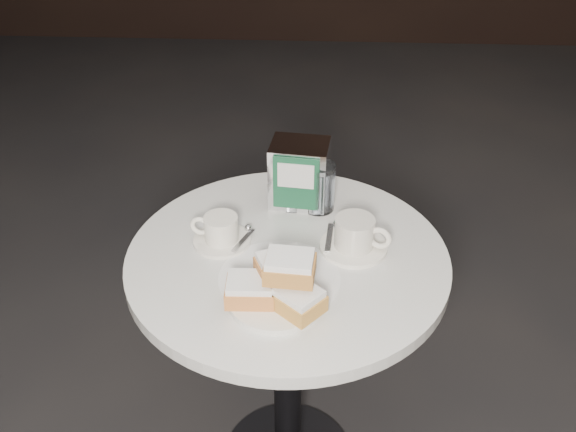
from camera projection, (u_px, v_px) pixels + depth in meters
The scene contains 8 objects.
cafe_table at pixel (288, 320), 1.50m from camera, with size 0.70×0.70×0.74m.
sugar_spill at pixel (279, 277), 1.32m from camera, with size 0.25×0.25×0.00m, color white.
beignet_plate at pixel (279, 286), 1.23m from camera, with size 0.23×0.23×0.12m.
coffee_cup_left at pixel (221, 231), 1.41m from camera, with size 0.14×0.14×0.07m.
coffee_cup_right at pixel (355, 236), 1.39m from camera, with size 0.19×0.19×0.08m.
water_glass_left at pixel (294, 184), 1.52m from camera, with size 0.08×0.08×0.12m.
water_glass_right at pixel (319, 188), 1.50m from camera, with size 0.09×0.09×0.12m.
napkin_dispenser at pixel (299, 173), 1.52m from camera, with size 0.15×0.13×0.16m.
Camera 1 is at (0.06, -1.10, 1.60)m, focal length 40.00 mm.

